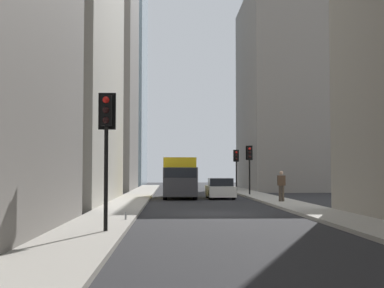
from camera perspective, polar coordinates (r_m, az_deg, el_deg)
ground_plane at (r=24.26m, az=2.58°, el=-7.38°), size 135.00×135.00×0.00m
sidewalk_right at (r=24.29m, az=-8.14°, el=-7.18°), size 90.00×2.20×0.14m
sidewalk_left at (r=25.05m, az=12.97°, el=-7.00°), size 90.00×2.20×0.14m
building_left_far at (r=56.28m, az=10.72°, el=5.32°), size 14.96×10.00×19.82m
building_right_far at (r=55.49m, az=-11.32°, el=9.90°), size 13.00×10.00×28.32m
delivery_truck at (r=37.71m, az=-1.34°, el=-3.58°), size 6.46×2.25×2.84m
sedan_white at (r=37.17m, az=3.01°, el=-4.81°), size 4.30×1.78×1.42m
traffic_light_foreground at (r=15.99m, az=-9.11°, el=1.63°), size 0.43×0.52×4.08m
traffic_light_midblock at (r=41.09m, az=6.14°, el=-1.54°), size 0.43×0.52×3.72m
traffic_light_far_junction at (r=49.26m, az=4.74°, el=-1.76°), size 0.43×0.52×3.74m
pedestrian at (r=31.74m, az=9.50°, el=-4.29°), size 0.26×0.44×1.77m
discarded_bottle at (r=19.68m, az=-7.08°, el=-7.66°), size 0.07×0.07×0.27m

